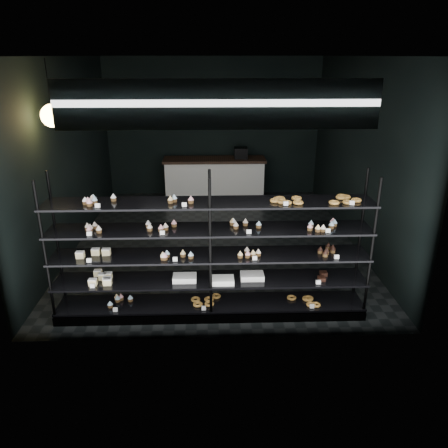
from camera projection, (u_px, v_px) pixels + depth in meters
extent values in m
cube|color=black|center=(215.00, 240.00, 8.10)|extent=(5.00, 6.00, 0.01)
cube|color=black|center=(214.00, 56.00, 6.95)|extent=(5.00, 6.00, 0.01)
cube|color=black|center=(213.00, 128.00, 10.32)|extent=(5.00, 0.01, 3.20)
cube|color=black|center=(218.00, 214.00, 4.73)|extent=(5.00, 0.01, 3.20)
cube|color=black|center=(69.00, 156.00, 7.45)|extent=(0.01, 6.00, 3.20)
cube|color=black|center=(358.00, 154.00, 7.60)|extent=(0.01, 6.00, 3.20)
cube|color=black|center=(211.00, 309.00, 5.80)|extent=(4.00, 0.50, 0.12)
cylinder|color=black|center=(45.00, 255.00, 5.20)|extent=(0.04, 0.04, 1.85)
cylinder|color=black|center=(57.00, 241.00, 5.61)|extent=(0.04, 0.04, 1.85)
cylinder|color=black|center=(210.00, 253.00, 5.26)|extent=(0.04, 0.04, 1.85)
cylinder|color=black|center=(210.00, 239.00, 5.67)|extent=(0.04, 0.04, 1.85)
cylinder|color=black|center=(372.00, 251.00, 5.32)|extent=(0.04, 0.04, 1.85)
cylinder|color=black|center=(360.00, 237.00, 5.73)|extent=(0.04, 0.04, 1.85)
cube|color=black|center=(211.00, 303.00, 5.77)|extent=(4.00, 0.50, 0.03)
cube|color=black|center=(211.00, 280.00, 5.64)|extent=(4.00, 0.50, 0.02)
cube|color=black|center=(210.00, 255.00, 5.51)|extent=(4.00, 0.50, 0.02)
cube|color=black|center=(210.00, 230.00, 5.39)|extent=(4.00, 0.50, 0.02)
cube|color=black|center=(210.00, 203.00, 5.26)|extent=(4.00, 0.50, 0.02)
cube|color=white|center=(94.00, 206.00, 5.04)|extent=(0.06, 0.04, 0.06)
cube|color=white|center=(180.00, 205.00, 5.07)|extent=(0.06, 0.04, 0.06)
cube|color=white|center=(286.00, 204.00, 5.11)|extent=(0.05, 0.04, 0.06)
cube|color=white|center=(351.00, 203.00, 5.13)|extent=(0.06, 0.04, 0.06)
cube|color=white|center=(90.00, 234.00, 5.16)|extent=(0.06, 0.04, 0.06)
cube|color=white|center=(160.00, 233.00, 5.19)|extent=(0.05, 0.04, 0.06)
cube|color=white|center=(246.00, 232.00, 5.22)|extent=(0.06, 0.04, 0.06)
cube|color=white|center=(326.00, 231.00, 5.25)|extent=(0.06, 0.04, 0.06)
cube|color=white|center=(93.00, 261.00, 5.29)|extent=(0.06, 0.04, 0.06)
cube|color=white|center=(176.00, 259.00, 5.32)|extent=(0.05, 0.04, 0.06)
cube|color=white|center=(255.00, 258.00, 5.35)|extent=(0.06, 0.04, 0.06)
cube|color=white|center=(334.00, 257.00, 5.38)|extent=(0.06, 0.04, 0.06)
cube|color=white|center=(93.00, 286.00, 5.41)|extent=(0.06, 0.04, 0.06)
cube|color=white|center=(321.00, 282.00, 5.50)|extent=(0.06, 0.04, 0.06)
cube|color=white|center=(114.00, 310.00, 5.55)|extent=(0.06, 0.04, 0.06)
cube|color=white|center=(206.00, 308.00, 5.58)|extent=(0.05, 0.04, 0.06)
cube|color=white|center=(311.00, 306.00, 5.62)|extent=(0.06, 0.04, 0.06)
cube|color=#0D0B38|center=(218.00, 104.00, 4.39)|extent=(3.20, 0.04, 0.45)
cube|color=white|center=(218.00, 105.00, 4.37)|extent=(3.30, 0.02, 0.50)
cylinder|color=black|center=(48.00, 81.00, 5.71)|extent=(0.01, 0.01, 0.58)
sphere|color=#FFC059|center=(52.00, 116.00, 5.87)|extent=(0.31, 0.31, 0.31)
cube|color=silver|center=(215.00, 180.00, 10.27)|extent=(2.27, 0.60, 0.92)
cube|color=black|center=(214.00, 160.00, 10.09)|extent=(2.36, 0.65, 0.06)
cube|color=black|center=(241.00, 153.00, 10.05)|extent=(0.30, 0.30, 0.25)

